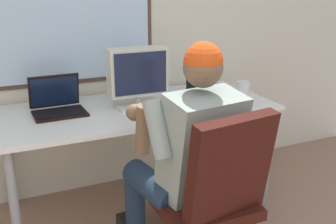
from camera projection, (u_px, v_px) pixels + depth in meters
wall_rear at (78, 17)px, 2.75m from camera, size 5.03×0.08×2.53m
desk at (138, 117)px, 2.65m from camera, size 1.76×0.78×0.72m
office_chair at (215, 191)px, 1.96m from camera, size 0.53×0.56×0.95m
person_seated at (187, 152)px, 2.13m from camera, size 0.57×0.80×1.24m
crt_monitor at (138, 74)px, 2.57m from camera, size 0.38×0.24×0.38m
laptop at (57, 103)px, 2.50m from camera, size 0.32×0.27×0.22m
wine_glass at (243, 88)px, 2.66m from camera, size 0.09×0.09×0.15m
desk_speaker at (193, 83)px, 2.91m from camera, size 0.09×0.08×0.16m
cd_case at (201, 106)px, 2.61m from camera, size 0.15×0.14×0.01m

